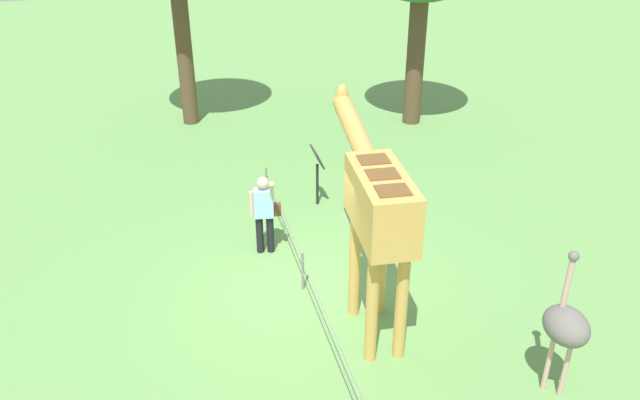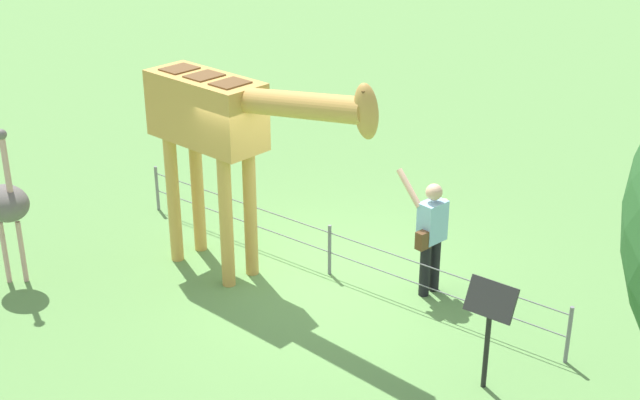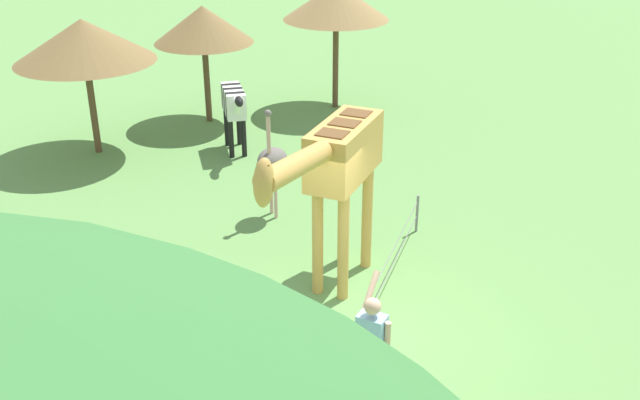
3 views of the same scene
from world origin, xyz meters
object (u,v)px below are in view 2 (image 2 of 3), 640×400
(visitor, at_px, (431,232))
(giraffe, at_px, (222,124))
(ostrich, at_px, (6,204))
(info_sign, at_px, (490,314))

(visitor, bearing_deg, giraffe, -153.07)
(giraffe, relative_size, visitor, 2.21)
(ostrich, bearing_deg, giraffe, 42.79)
(giraffe, height_order, visitor, giraffe)
(giraffe, xyz_separation_m, info_sign, (4.09, -0.17, -1.25))
(ostrich, relative_size, info_sign, 1.70)
(ostrich, bearing_deg, info_sign, 16.18)
(visitor, distance_m, ostrich, 5.63)
(giraffe, xyz_separation_m, visitor, (2.48, 1.26, -1.30))
(ostrich, height_order, info_sign, ostrich)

